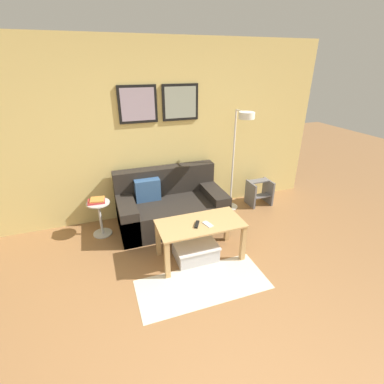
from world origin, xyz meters
TOP-DOWN VIEW (x-y plane):
  - wall_back at (0.00, 2.89)m, footprint 5.60×0.09m
  - area_rug at (0.19, 1.06)m, footprint 1.44×0.62m
  - couch at (0.22, 2.45)m, footprint 1.53×0.84m
  - coffee_table at (0.34, 1.53)m, footprint 1.02×0.51m
  - storage_bin at (0.28, 1.53)m, footprint 0.52×0.40m
  - floor_lamp at (1.29, 2.40)m, footprint 0.25×0.54m
  - side_table at (-0.78, 2.47)m, footprint 0.31×0.31m
  - book_stack at (-0.80, 2.49)m, footprint 0.23×0.20m
  - remote_control at (0.28, 1.49)m, footprint 0.11×0.15m
  - cell_phone at (0.41, 1.47)m, footprint 0.10×0.15m
  - step_stool at (1.81, 2.54)m, footprint 0.38×0.32m

SIDE VIEW (x-z plane):
  - area_rug at x=0.19m, z-range 0.00..0.01m
  - storage_bin at x=0.28m, z-range 0.00..0.21m
  - step_stool at x=1.81m, z-range 0.02..0.43m
  - couch at x=0.22m, z-range -0.13..0.67m
  - side_table at x=-0.78m, z-range 0.05..0.55m
  - coffee_table at x=0.34m, z-range 0.15..0.64m
  - cell_phone at x=0.41m, z-range 0.50..0.50m
  - remote_control at x=0.28m, z-range 0.50..0.52m
  - book_stack at x=-0.80m, z-range 0.50..0.55m
  - floor_lamp at x=1.29m, z-range 0.35..1.96m
  - wall_back at x=0.00m, z-range 0.01..2.56m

